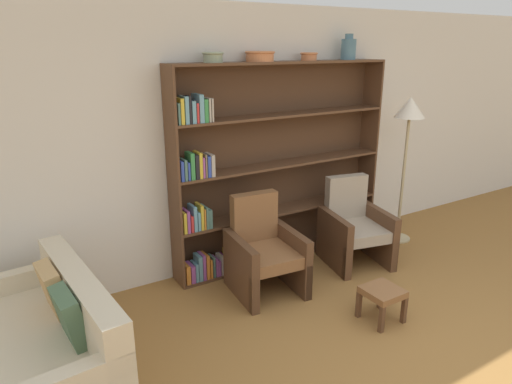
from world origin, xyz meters
TOP-DOWN VIEW (x-y plane):
  - ground_plane at (0.00, 0.00)m, footprint 24.00×24.00m
  - wall_back at (0.00, 2.55)m, footprint 12.00×0.06m
  - bookshelf at (-0.21, 2.39)m, footprint 2.58×0.30m
  - bowl_terracotta at (-0.84, 2.36)m, footprint 0.20×0.20m
  - bowl_cream at (-0.32, 2.36)m, footprint 0.30×0.30m
  - bowl_brass at (0.29, 2.36)m, footprint 0.19×0.19m
  - vase_tall at (0.84, 2.36)m, footprint 0.16×0.16m
  - couch at (-2.66, 1.47)m, footprint 0.97×1.66m
  - armchair_leather at (-0.61, 1.82)m, footprint 0.70×0.74m
  - armchair_cushioned at (0.59, 1.82)m, footprint 0.77×0.80m
  - floor_lamp at (1.51, 1.99)m, footprint 0.35×0.35m
  - footstool at (-0.01, 0.81)m, footprint 0.32×0.32m

SIDE VIEW (x-z plane):
  - ground_plane at x=0.00m, z-range 0.00..0.00m
  - footstool at x=-0.01m, z-range 0.09..0.40m
  - couch at x=-2.66m, z-range -0.11..0.70m
  - armchair_leather at x=-0.61m, z-range -0.07..0.88m
  - armchair_cushioned at x=0.59m, z-range -0.07..0.88m
  - bookshelf at x=-0.21m, z-range -0.03..2.15m
  - wall_back at x=0.00m, z-range 0.00..2.75m
  - floor_lamp at x=1.51m, z-range 0.63..2.40m
  - bowl_brass at x=0.29m, z-range 2.20..2.28m
  - bowl_terracotta at x=-0.84m, z-range 2.20..2.29m
  - bowl_cream at x=-0.32m, z-range 2.20..2.30m
  - vase_tall at x=0.84m, z-range 2.17..2.45m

